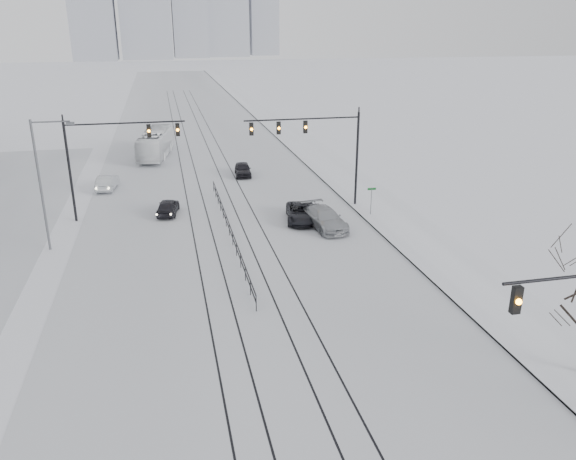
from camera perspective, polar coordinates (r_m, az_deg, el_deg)
The scene contains 15 objects.
road at distance 70.56m, azimuth -8.96°, elevation 7.87°, with size 22.00×260.00×0.02m, color silver.
sidewalk_east at distance 72.62m, azimuth 1.82°, elevation 8.51°, with size 5.00×260.00×0.16m, color white.
curb at distance 72.06m, azimuth -0.08°, elevation 8.41°, with size 0.10×260.00×0.12m, color gray.
tram_rails at distance 51.21m, azimuth -7.33°, elevation 3.32°, with size 5.30×180.00×0.01m.
traffic_mast_ne at distance 46.46m, azimuth 3.15°, elevation 9.02°, with size 9.60×0.37×8.00m.
traffic_mast_nw at distance 46.00m, azimuth -17.85°, elevation 7.73°, with size 9.10×0.37×8.00m.
street_light_west at distance 40.81m, azimuth -23.56°, elevation 5.00°, with size 2.73×0.25×9.00m.
median_fence at distance 41.60m, azimuth -5.99°, elevation 0.11°, with size 0.06×24.00×1.00m.
street_sign at distance 45.83m, azimuth 8.47°, elevation 3.31°, with size 0.70×0.06×2.40m.
sedan_sb_inner at distance 47.07m, azimuth -12.10°, elevation 2.31°, with size 1.53×3.80×1.29m, color black.
sedan_sb_outer at distance 55.84m, azimuth -17.91°, elevation 4.63°, with size 1.47×4.23×1.39m, color #B4B8BC.
sedan_nb_front at distance 44.47m, azimuth 1.32°, elevation 1.75°, with size 2.24×4.86×1.35m, color black.
sedan_nb_right at distance 42.94m, azimuth 3.75°, elevation 1.17°, with size 2.17×5.33×1.55m, color #9DA0A4.
sedan_nb_far at distance 58.32m, azimuth -4.61°, elevation 6.15°, with size 1.59×3.95×1.34m, color black.
box_truck at distance 68.39m, azimuth -13.30°, elevation 8.53°, with size 2.63×11.24×3.13m, color white.
Camera 1 is at (-4.24, -8.89, 14.69)m, focal length 35.00 mm.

